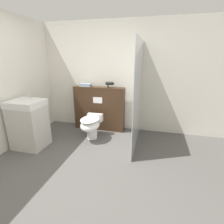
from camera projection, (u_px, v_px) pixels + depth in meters
name	position (u px, v px, depth m)	size (l,w,h in m)	color
ground_plane	(70.00, 181.00, 2.54)	(12.00, 12.00, 0.00)	#565451
wall_back	(109.00, 77.00, 4.13)	(8.00, 0.06, 2.50)	silver
partition_panel	(99.00, 109.00, 4.20)	(1.22, 0.21, 1.05)	#3D2819
shower_glass	(138.00, 95.00, 3.33)	(0.04, 1.43, 2.04)	silver
toilet	(91.00, 125.00, 3.73)	(0.39, 0.64, 0.49)	white
sink_vanity	(29.00, 124.00, 3.37)	(0.61, 0.52, 1.09)	beige
hair_drier	(110.00, 84.00, 3.92)	(0.20, 0.07, 0.13)	black
folded_towel	(86.00, 85.00, 4.10)	(0.26, 0.15, 0.07)	#8C9EAD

